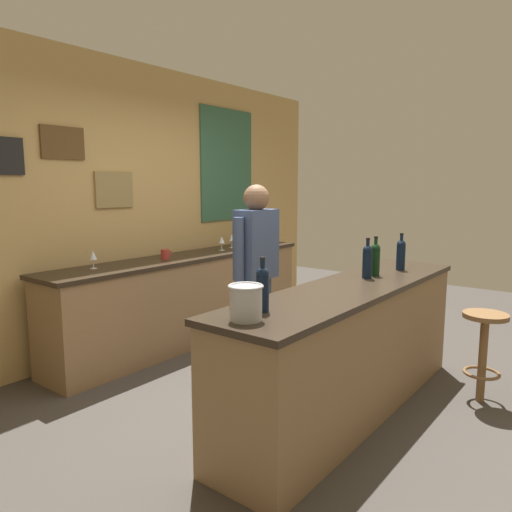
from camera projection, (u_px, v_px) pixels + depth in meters
name	position (u px, v px, depth m)	size (l,w,h in m)	color
ground_plane	(300.00, 395.00, 3.73)	(10.00, 10.00, 0.00)	#423D38
back_wall	(132.00, 205.00, 4.78)	(6.00, 0.09, 2.80)	tan
bar_counter	(349.00, 349.00, 3.42)	(2.60, 0.60, 0.92)	olive
side_counter	(187.00, 298.00, 4.98)	(3.15, 0.56, 0.90)	olive
bartender	(256.00, 269.00, 3.93)	(0.52, 0.21, 1.62)	#384766
bar_stool	(484.00, 342.00, 3.57)	(0.32, 0.32, 0.68)	brown
wine_bottle_a	(263.00, 287.00, 2.65)	(0.07, 0.07, 0.31)	black
wine_bottle_b	(367.00, 260.00, 3.61)	(0.07, 0.07, 0.31)	black
wine_bottle_c	(375.00, 258.00, 3.71)	(0.07, 0.07, 0.31)	black
wine_bottle_d	(401.00, 254.00, 3.96)	(0.07, 0.07, 0.31)	black
ice_bucket	(246.00, 302.00, 2.49)	(0.19, 0.19, 0.19)	#B7BABF
wine_glass_a	(93.00, 256.00, 4.14)	(0.07, 0.07, 0.16)	silver
wine_glass_b	(222.00, 240.00, 5.30)	(0.07, 0.07, 0.16)	silver
wine_glass_c	(232.00, 238.00, 5.51)	(0.07, 0.07, 0.16)	silver
coffee_mug	(165.00, 254.00, 4.68)	(0.12, 0.08, 0.09)	#B2332D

